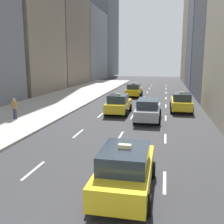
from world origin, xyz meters
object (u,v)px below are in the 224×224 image
at_px(taxi_third, 118,104).
at_px(pedestrian_far_walking, 15,108).
at_px(taxi_lead, 181,102).
at_px(sedan_black_near, 148,109).
at_px(taxi_fourth, 125,169).
at_px(taxi_second, 134,90).

bearing_deg(taxi_third, pedestrian_far_walking, -148.46).
relative_size(taxi_lead, sedan_black_near, 0.88).
distance_m(taxi_third, pedestrian_far_walking, 8.77).
height_order(taxi_lead, taxi_fourth, same).
relative_size(sedan_black_near, pedestrian_far_walking, 3.02).
distance_m(taxi_third, sedan_black_near, 3.57).
bearing_deg(sedan_black_near, taxi_third, 141.68).
height_order(taxi_lead, taxi_third, same).
relative_size(taxi_lead, pedestrian_far_walking, 2.67).
bearing_deg(pedestrian_far_walking, taxi_lead, 27.68).
height_order(taxi_second, taxi_fourth, same).
bearing_deg(taxi_lead, sedan_black_near, -121.98).
distance_m(taxi_second, taxi_fourth, 25.95).
xyz_separation_m(taxi_third, taxi_fourth, (2.80, -14.17, 0.00)).
bearing_deg(taxi_fourth, sedan_black_near, 90.00).
height_order(taxi_third, pedestrian_far_walking, taxi_third).
xyz_separation_m(taxi_lead, sedan_black_near, (-2.80, -4.48, -0.00)).
xyz_separation_m(taxi_second, pedestrian_far_walking, (-7.47, -16.21, 0.19)).
distance_m(taxi_second, pedestrian_far_walking, 17.85).
xyz_separation_m(taxi_third, pedestrian_far_walking, (-7.47, -4.59, 0.19)).
xyz_separation_m(taxi_lead, taxi_second, (-5.60, 9.35, 0.00)).
bearing_deg(taxi_second, taxi_lead, -59.09).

